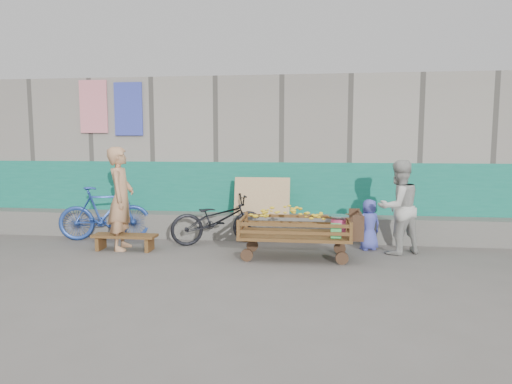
# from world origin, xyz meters

# --- Properties ---
(ground) EXTENTS (80.00, 80.00, 0.00)m
(ground) POSITION_xyz_m (0.00, 0.00, 0.00)
(ground) COLOR #5C5853
(ground) RESTS_ON ground
(building_wall) EXTENTS (12.00, 3.50, 3.00)m
(building_wall) POSITION_xyz_m (-0.00, 4.05, 1.47)
(building_wall) COLOR gray
(building_wall) RESTS_ON ground
(banana_cart) EXTENTS (1.85, 0.85, 0.79)m
(banana_cart) POSITION_xyz_m (0.91, 1.07, 0.53)
(banana_cart) COLOR #563016
(banana_cart) RESTS_ON ground
(bench) EXTENTS (1.05, 0.32, 0.26)m
(bench) POSITION_xyz_m (-1.86, 1.19, 0.19)
(bench) COLOR #563016
(bench) RESTS_ON ground
(vendor_man) EXTENTS (0.49, 0.67, 1.70)m
(vendor_man) POSITION_xyz_m (-1.94, 1.27, 0.85)
(vendor_man) COLOR tan
(vendor_man) RESTS_ON ground
(woman) EXTENTS (0.91, 0.85, 1.50)m
(woman) POSITION_xyz_m (2.56, 1.54, 0.75)
(woman) COLOR #BBBBB5
(woman) RESTS_ON ground
(child) EXTENTS (0.49, 0.42, 0.84)m
(child) POSITION_xyz_m (2.14, 1.74, 0.42)
(child) COLOR #4A53BE
(child) RESTS_ON ground
(bicycle_dark) EXTENTS (1.74, 1.17, 0.87)m
(bicycle_dark) POSITION_xyz_m (-0.43, 1.85, 0.43)
(bicycle_dark) COLOR black
(bicycle_dark) RESTS_ON ground
(bicycle_blue) EXTENTS (1.69, 0.87, 0.98)m
(bicycle_blue) POSITION_xyz_m (-2.54, 1.92, 0.49)
(bicycle_blue) COLOR #25459E
(bicycle_blue) RESTS_ON ground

